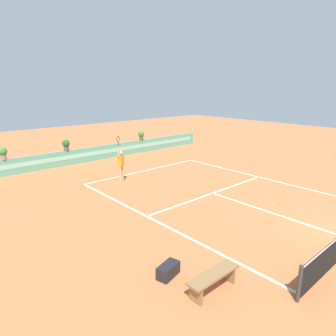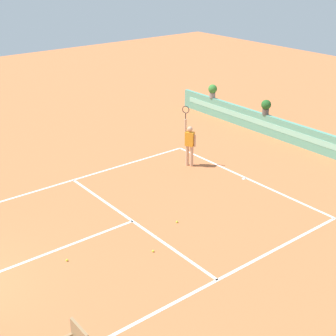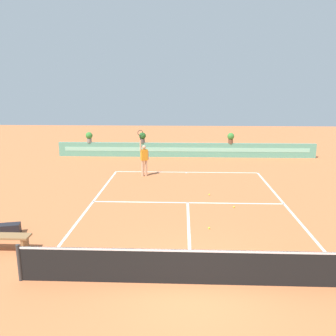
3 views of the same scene
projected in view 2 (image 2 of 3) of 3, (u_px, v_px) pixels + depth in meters
The scene contains 9 objects.
ground_plane at pixel (123, 225), 16.23m from camera, with size 60.00×60.00×0.00m, color #C66B3D.
court_lines at pixel (140, 218), 16.63m from camera, with size 8.32×11.94×0.01m.
back_wall_barrier at pixel (316, 141), 21.92m from camera, with size 18.00×0.21×1.00m.
tennis_player at pixel (190, 142), 20.28m from camera, with size 0.56×0.36×2.58m.
tennis_ball_near_baseline at pixel (153, 251), 14.76m from camera, with size 0.07×0.07×0.07m, color #CCE033.
tennis_ball_mid_court at pixel (177, 222), 16.34m from camera, with size 0.07×0.07×0.07m, color #CCE033.
tennis_ball_by_sideline at pixel (67, 260), 14.32m from camera, with size 0.07×0.07×0.07m, color #CCE033.
potted_plant_left at pixel (266, 106), 23.72m from camera, with size 0.48×0.48×0.72m.
potted_plant_far_left at pixel (213, 90), 26.42m from camera, with size 0.48×0.48×0.72m.
Camera 2 is at (11.95, -1.55, 8.32)m, focal length 52.46 mm.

